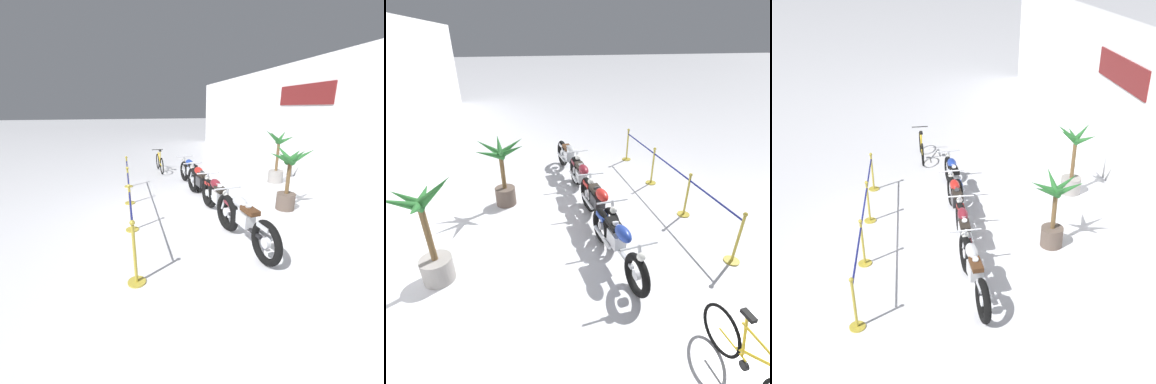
% 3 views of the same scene
% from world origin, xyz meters
% --- Properties ---
extents(ground_plane, '(120.00, 120.00, 0.00)m').
position_xyz_m(ground_plane, '(0.00, 0.00, 0.00)').
color(ground_plane, silver).
extents(back_wall, '(28.00, 0.29, 4.20)m').
position_xyz_m(back_wall, '(-0.01, 5.12, 2.10)').
color(back_wall, white).
rests_on(back_wall, ground).
extents(motorcycle_blue_0, '(2.17, 0.62, 0.94)m').
position_xyz_m(motorcycle_blue_0, '(-2.10, 0.73, 0.46)').
color(motorcycle_blue_0, black).
rests_on(motorcycle_blue_0, ground).
extents(motorcycle_red_1, '(2.22, 0.62, 0.96)m').
position_xyz_m(motorcycle_red_1, '(-0.76, 0.67, 0.48)').
color(motorcycle_red_1, black).
rests_on(motorcycle_red_1, ground).
extents(motorcycle_maroon_2, '(2.30, 0.62, 0.95)m').
position_xyz_m(motorcycle_maroon_2, '(0.60, 0.70, 0.47)').
color(motorcycle_maroon_2, black).
rests_on(motorcycle_maroon_2, ground).
extents(motorcycle_silver_3, '(2.25, 0.62, 0.98)m').
position_xyz_m(motorcycle_silver_3, '(2.00, 0.73, 0.48)').
color(motorcycle_silver_3, black).
rests_on(motorcycle_silver_3, ground).
extents(bicycle, '(1.69, 0.48, 0.94)m').
position_xyz_m(bicycle, '(-4.48, -0.02, 0.37)').
color(bicycle, black).
rests_on(bicycle, ground).
extents(potted_palm_left_of_row, '(1.02, 1.00, 1.92)m').
position_xyz_m(potted_palm_left_of_row, '(-1.79, 3.78, 0.81)').
color(potted_palm_left_of_row, gray).
rests_on(potted_palm_left_of_row, ground).
extents(potted_palm_right_of_row, '(1.09, 1.12, 1.69)m').
position_xyz_m(potted_palm_right_of_row, '(0.59, 2.62, 0.81)').
color(potted_palm_right_of_row, brown).
rests_on(potted_palm_right_of_row, ground).
extents(stanchion_far_left, '(5.34, 0.28, 1.05)m').
position_xyz_m(stanchion_far_left, '(-1.03, -1.37, 0.66)').
color(stanchion_far_left, gold).
rests_on(stanchion_far_left, ground).
extents(stanchion_mid_left, '(0.28, 0.28, 1.05)m').
position_xyz_m(stanchion_mid_left, '(-0.87, -1.37, 0.36)').
color(stanchion_mid_left, gold).
rests_on(stanchion_mid_left, ground).
extents(stanchion_mid_right, '(0.28, 0.28, 1.05)m').
position_xyz_m(stanchion_mid_right, '(0.85, -1.37, 0.36)').
color(stanchion_mid_right, gold).
rests_on(stanchion_mid_right, ground).
extents(stanchion_far_right, '(0.28, 0.28, 1.05)m').
position_xyz_m(stanchion_far_right, '(2.70, -1.37, 0.36)').
color(stanchion_far_right, gold).
rests_on(stanchion_far_right, ground).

